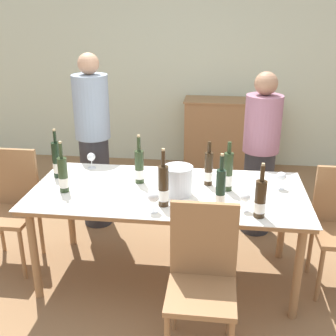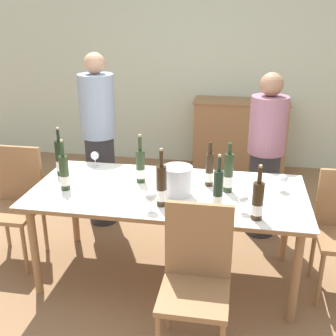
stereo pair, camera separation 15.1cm
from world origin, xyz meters
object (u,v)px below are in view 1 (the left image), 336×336
wine_glass_2 (91,158)px  chair_left_end (11,201)px  wine_glass_0 (281,177)px  person_host (94,143)px  wine_bottle_3 (228,173)px  wine_glass_3 (245,198)px  wine_bottle_6 (57,161)px  person_guest_left (260,156)px  wine_bottle_7 (220,192)px  wine_bottle_0 (63,176)px  wine_bottle_2 (139,167)px  wine_bottle_4 (260,199)px  wine_bottle_5 (163,187)px  wine_bottle_1 (209,169)px  ice_bucket (178,180)px  wine_glass_1 (153,197)px  dining_table (168,198)px  chair_near_front (202,272)px  sideboard_cabinet (230,135)px

wine_glass_2 → chair_left_end: (-0.62, -0.29, -0.30)m
wine_glass_0 → person_host: size_ratio=0.08×
wine_bottle_3 → wine_glass_3: (0.12, -0.33, -0.05)m
wine_bottle_3 → wine_bottle_6: bearing=175.8°
wine_bottle_3 → person_guest_left: bearing=68.8°
wine_glass_0 → wine_bottle_7: bearing=-136.7°
wine_bottle_0 → wine_bottle_3: (1.22, 0.17, 0.01)m
wine_bottle_2 → person_host: size_ratio=0.23×
wine_glass_3 → person_guest_left: (0.19, 1.13, -0.09)m
wine_bottle_4 → wine_glass_3: wine_bottle_4 is taller
wine_bottle_5 → wine_bottle_0: bearing=169.4°
wine_bottle_1 → ice_bucket: bearing=-136.8°
wine_bottle_4 → person_guest_left: person_guest_left is taller
wine_bottle_4 → chair_left_end: (-1.98, 0.44, -0.33)m
wine_glass_1 → person_host: bearing=122.7°
ice_bucket → wine_bottle_5: size_ratio=0.53×
wine_bottle_1 → wine_bottle_3: 0.17m
wine_glass_1 → dining_table: bearing=81.5°
ice_bucket → wine_bottle_7: bearing=-37.7°
wine_bottle_3 → dining_table: bearing=-172.7°
chair_near_front → chair_left_end: size_ratio=0.99×
dining_table → ice_bucket: size_ratio=9.39×
sideboard_cabinet → wine_glass_2: sideboard_cabinet is taller
wine_bottle_7 → wine_glass_0: wine_bottle_7 is taller
wine_bottle_0 → person_host: size_ratio=0.23×
wine_bottle_5 → wine_glass_3: wine_bottle_5 is taller
wine_bottle_7 → wine_bottle_0: bearing=171.1°
chair_near_front → sideboard_cabinet: bearing=86.2°
wine_bottle_6 → wine_glass_1: wine_bottle_6 is taller
dining_table → wine_bottle_1: size_ratio=5.89×
wine_bottle_1 → chair_near_front: bearing=-89.9°
wine_glass_1 → person_host: size_ratio=0.09×
wine_bottle_0 → wine_glass_0: size_ratio=2.88×
wine_bottle_6 → chair_near_front: wine_bottle_6 is taller
wine_bottle_4 → wine_glass_3: bearing=139.5°
wine_bottle_1 → wine_bottle_5: (-0.30, -0.41, 0.01)m
wine_bottle_7 → chair_near_front: 0.55m
wine_bottle_4 → person_host: person_host is taller
sideboard_cabinet → chair_near_front: (-0.21, -3.20, 0.07)m
dining_table → wine_bottle_4: 0.76m
wine_bottle_3 → sideboard_cabinet: bearing=88.4°
ice_bucket → wine_bottle_0: 0.85m
wine_bottle_2 → wine_glass_0: 1.09m
wine_bottle_5 → person_guest_left: (0.76, 1.11, -0.13)m
wine_bottle_5 → wine_bottle_4: bearing=-7.8°
dining_table → wine_bottle_6: size_ratio=5.11×
wine_glass_2 → person_host: bearing=103.9°
wine_bottle_5 → wine_glass_3: size_ratio=3.13×
sideboard_cabinet → wine_bottle_0: 2.94m
sideboard_cabinet → wine_bottle_3: bearing=-91.6°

